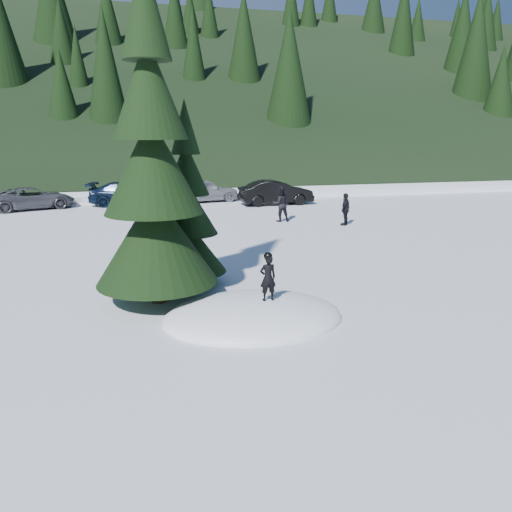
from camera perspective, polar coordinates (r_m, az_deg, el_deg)
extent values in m
plane|color=white|center=(12.41, -0.28, -7.09)|extent=(200.00, 200.00, 0.00)
ellipsoid|color=white|center=(12.41, -0.28, -7.09)|extent=(4.48, 3.52, 0.96)
cylinder|color=black|center=(13.59, -11.16, -2.35)|extent=(0.38, 0.38, 1.40)
cone|color=black|center=(13.33, -11.38, 2.16)|extent=(3.20, 3.20, 2.46)
cone|color=black|center=(13.09, -11.77, 10.15)|extent=(2.54, 2.54, 2.46)
cone|color=black|center=(13.11, -12.19, 18.29)|extent=(1.88, 1.88, 2.46)
cone|color=black|center=(13.39, -12.64, 26.24)|extent=(1.22, 1.22, 2.46)
cylinder|color=black|center=(15.06, -7.61, -1.39)|extent=(0.26, 0.26, 1.00)
cone|color=black|center=(14.90, -7.69, 1.06)|extent=(2.20, 2.20, 1.52)
cone|color=black|center=(14.69, -7.83, 5.43)|extent=(1.75, 1.75, 1.52)
cone|color=black|center=(14.57, -7.98, 9.91)|extent=(1.29, 1.29, 1.52)
cone|color=black|center=(14.53, -8.14, 14.43)|extent=(0.84, 0.84, 1.52)
imported|color=black|center=(12.03, 1.37, -2.51)|extent=(0.44, 0.31, 1.13)
imported|color=black|center=(25.60, 2.85, 5.97)|extent=(0.90, 0.72, 1.81)
imported|color=black|center=(24.88, 10.19, 5.28)|extent=(0.93, 0.94, 1.59)
imported|color=#494A50|center=(32.60, -24.18, 6.05)|extent=(5.15, 3.65, 1.31)
imported|color=black|center=(32.14, -14.13, 6.90)|extent=(5.41, 3.16, 1.47)
imported|color=gray|center=(33.12, -5.85, 7.46)|extent=(4.65, 2.61, 1.49)
imported|color=black|center=(31.70, 2.29, 7.27)|extent=(4.71, 1.84, 1.53)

